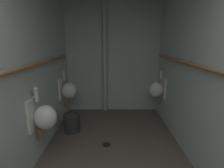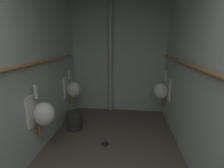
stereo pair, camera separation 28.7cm
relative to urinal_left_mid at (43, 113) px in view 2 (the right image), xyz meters
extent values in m
cube|color=brown|center=(0.93, -0.02, -0.71)|extent=(2.28, 3.88, 0.08)
cube|color=#B2BFB8|center=(-0.18, -0.02, 0.65)|extent=(0.06, 3.88, 2.64)
cube|color=#B2BFB8|center=(2.04, -0.02, 0.65)|extent=(0.06, 3.88, 2.64)
cube|color=#B2BFB8|center=(0.93, 1.89, 0.65)|extent=(2.28, 0.06, 2.64)
ellipsoid|color=silver|center=(0.02, 0.00, -0.01)|extent=(0.30, 0.26, 0.34)
cube|color=silver|center=(-0.13, 0.00, 0.04)|extent=(0.03, 0.30, 0.44)
cylinder|color=silver|center=(-0.07, 0.00, 0.30)|extent=(0.06, 0.06, 0.16)
sphere|color=silver|center=(-0.07, 0.00, 0.38)|extent=(0.06, 0.06, 0.06)
cylinder|color=#936038|center=(-0.08, 0.00, -0.26)|extent=(0.04, 0.04, 0.16)
ellipsoid|color=silver|center=(0.02, 1.27, -0.01)|extent=(0.30, 0.26, 0.34)
cube|color=silver|center=(-0.13, 1.27, 0.04)|extent=(0.03, 0.30, 0.44)
cylinder|color=silver|center=(-0.07, 1.27, 0.30)|extent=(0.06, 0.06, 0.16)
sphere|color=silver|center=(-0.07, 1.27, 0.38)|extent=(0.06, 0.06, 0.06)
cylinder|color=#936038|center=(-0.08, 1.27, -0.26)|extent=(0.04, 0.04, 0.16)
ellipsoid|color=silver|center=(1.84, 1.35, -0.01)|extent=(0.30, 0.26, 0.34)
cube|color=silver|center=(2.00, 1.35, 0.04)|extent=(0.03, 0.30, 0.44)
cylinder|color=silver|center=(1.93, 1.35, 0.30)|extent=(0.06, 0.06, 0.16)
sphere|color=silver|center=(1.93, 1.35, 0.38)|extent=(0.06, 0.06, 0.06)
cylinder|color=#936038|center=(1.94, 1.35, -0.26)|extent=(0.04, 0.04, 0.16)
cylinder|color=#936038|center=(-0.09, -0.05, 0.68)|extent=(0.05, 3.04, 0.05)
sphere|color=#936038|center=(-0.09, 1.47, 0.68)|extent=(0.06, 0.06, 0.06)
cylinder|color=#936038|center=(1.95, 0.00, 0.68)|extent=(0.05, 3.12, 0.05)
sphere|color=#936038|center=(1.95, 1.55, 0.68)|extent=(0.06, 0.06, 0.06)
cylinder|color=#B2B2B2|center=(0.75, 1.78, 0.65)|extent=(0.10, 0.10, 2.59)
cylinder|color=black|center=(0.82, 0.37, -0.67)|extent=(0.14, 0.14, 0.01)
cylinder|color=#2D2D2D|center=(0.16, 0.81, -0.50)|extent=(0.30, 0.30, 0.34)
camera|label=1|loc=(0.91, -2.05, 0.96)|focal=26.71mm
camera|label=2|loc=(1.20, -2.05, 0.96)|focal=26.71mm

